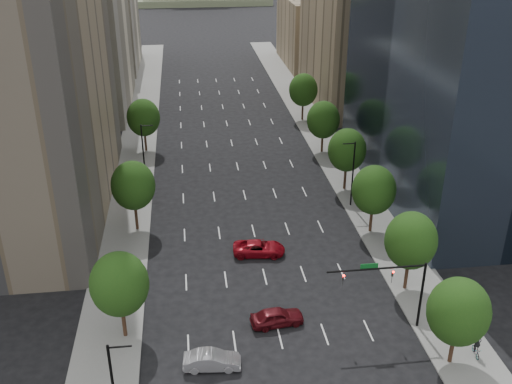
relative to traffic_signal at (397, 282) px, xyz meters
name	(u,v)px	position (x,y,z in m)	size (l,w,h in m)	color
sidewalk_left	(129,201)	(-26.03, 30.00, -5.10)	(6.00, 200.00, 0.15)	slate
sidewalk_right	(355,188)	(4.97, 30.00, -5.10)	(6.00, 200.00, 0.15)	slate
midrise_cream_left	(84,16)	(-35.53, 73.00, 12.33)	(14.00, 30.00, 35.00)	beige
filler_left	(107,30)	(-35.53, 106.00, 3.83)	(14.00, 26.00, 18.00)	beige
parking_tan_right	(351,26)	(14.47, 70.00, 9.83)	(14.00, 30.00, 30.00)	#8C7759
filler_right	(313,31)	(14.47, 103.00, 2.83)	(14.00, 26.00, 16.00)	#8C7759
tree_right_0	(458,312)	(3.47, -5.00, 0.22)	(5.20, 5.20, 8.39)	#382316
tree_right_1	(411,241)	(3.47, 6.00, 0.58)	(5.20, 5.20, 8.75)	#382316
tree_right_2	(374,190)	(3.47, 18.00, 0.43)	(5.20, 5.20, 8.61)	#382316
tree_right_3	(347,150)	(3.47, 30.00, 0.72)	(5.20, 5.20, 8.89)	#382316
tree_right_4	(323,120)	(3.47, 44.00, 0.29)	(5.20, 5.20, 8.46)	#382316
tree_right_5	(303,90)	(3.47, 60.00, 0.58)	(5.20, 5.20, 8.75)	#382316
tree_left_0	(119,284)	(-24.53, 2.00, 0.58)	(5.20, 5.20, 8.75)	#382316
tree_left_1	(133,186)	(-24.53, 22.00, 0.79)	(5.20, 5.20, 8.97)	#382316
tree_left_2	(143,118)	(-24.53, 48.00, 0.50)	(5.20, 5.20, 8.68)	#382316
streetlight_rn	(352,172)	(2.91, 25.00, -0.33)	(1.70, 0.20, 9.00)	black
streetlight_ln	(144,153)	(-23.96, 35.00, -0.33)	(1.70, 0.20, 9.00)	black
traffic_signal	(397,282)	(0.00, 0.00, 0.00)	(9.12, 0.40, 7.38)	black
car_maroon	(277,317)	(-10.49, 2.01, -4.32)	(2.02, 5.02, 1.71)	#540E14
car_silver	(212,360)	(-16.89, -3.08, -4.37)	(1.70, 4.88, 1.61)	#A3A2A7
car_red_far	(259,248)	(-10.55, 14.56, -4.36)	(2.70, 5.85, 1.63)	maroon
cyclist	(476,348)	(6.02, -4.55, -4.28)	(0.77, 1.72, 2.21)	black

